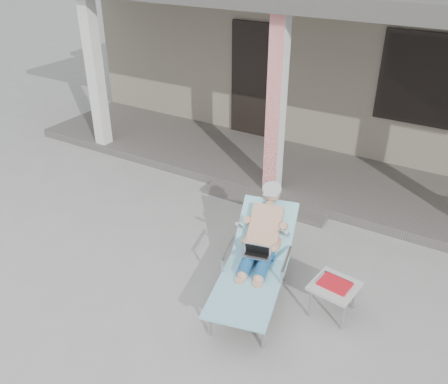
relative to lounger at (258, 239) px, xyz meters
The scene contains 7 objects.
ground 1.08m from the lounger, behind, with size 60.00×60.00×0.00m, color #9E9E99.
house 6.50m from the lounger, 97.17° to the left, with size 10.40×5.40×3.30m.
porch_deck 3.06m from the lounger, 105.56° to the left, with size 10.00×2.00×0.15m, color #605B56.
porch_overhang 3.61m from the lounger, 105.85° to the left, with size 10.00×2.30×2.85m.
porch_step 2.03m from the lounger, 114.84° to the left, with size 2.00×0.30×0.07m, color #605B56.
lounger is the anchor object (origin of this frame).
side_table 0.96m from the lounger, ahead, with size 0.51×0.51×0.41m.
Camera 1 is at (2.69, -3.75, 3.70)m, focal length 38.00 mm.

